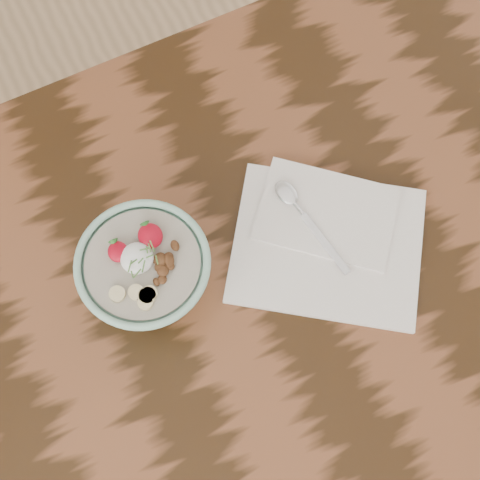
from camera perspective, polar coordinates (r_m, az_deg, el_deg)
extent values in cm
cube|color=black|center=(98.20, 3.19, -3.63)|extent=(160.00, 90.00, 4.00)
cylinder|color=#4C2D19|center=(169.54, 19.18, 14.35)|extent=(7.00, 7.00, 71.00)
cylinder|color=#91C3AC|center=(96.21, -7.60, -3.63)|extent=(7.88, 7.88, 1.13)
torus|color=#91C3AC|center=(87.50, -8.35, -1.95)|extent=(17.91, 17.91, 1.03)
cylinder|color=#B4A995|center=(88.03, -8.30, -2.06)|extent=(15.19, 15.19, 0.94)
ellipsoid|color=white|center=(87.02, -8.78, -1.55)|extent=(4.33, 4.33, 2.38)
ellipsoid|color=#AB071A|center=(87.82, -10.36, -0.99)|extent=(2.67, 2.94, 1.47)
cone|color=#286623|center=(87.98, -10.69, -0.26)|extent=(1.40, 1.03, 1.52)
ellipsoid|color=#AB071A|center=(87.73, -7.66, 0.36)|extent=(3.24, 3.57, 1.78)
cone|color=#286623|center=(88.00, -8.06, 1.23)|extent=(1.40, 1.03, 1.52)
cylinder|color=beige|center=(85.83, -7.90, -4.72)|extent=(2.22, 2.22, 0.70)
cylinder|color=beige|center=(85.62, -8.08, -5.33)|extent=(1.95, 1.95, 0.70)
cylinder|color=beige|center=(86.16, -8.87, -4.42)|extent=(2.04, 2.04, 0.70)
cylinder|color=beige|center=(86.49, -10.43, -4.55)|extent=(2.11, 2.11, 0.70)
cylinder|color=beige|center=(85.87, -7.68, -4.51)|extent=(1.96, 1.96, 0.70)
ellipsoid|color=brown|center=(86.60, -6.85, -2.34)|extent=(2.03, 2.03, 0.85)
ellipsoid|color=brown|center=(86.15, -6.66, -3.35)|extent=(1.67, 1.72, 0.65)
ellipsoid|color=brown|center=(86.34, -6.59, -2.63)|extent=(2.24, 2.24, 0.87)
ellipsoid|color=brown|center=(87.27, -5.57, -0.48)|extent=(1.18, 1.62, 0.88)
ellipsoid|color=brown|center=(86.79, -6.66, -1.68)|extent=(1.64, 1.87, 1.31)
ellipsoid|color=brown|center=(86.95, -7.08, -1.68)|extent=(1.78, 1.84, 0.75)
ellipsoid|color=brown|center=(86.60, -5.96, -2.23)|extent=(1.19, 1.20, 0.86)
ellipsoid|color=brown|center=(86.78, -6.77, -1.62)|extent=(1.75, 1.90, 1.09)
ellipsoid|color=brown|center=(86.60, -6.06, -1.75)|extent=(1.76, 2.09, 1.15)
ellipsoid|color=brown|center=(86.93, -6.13, -1.47)|extent=(1.90, 1.87, 1.05)
ellipsoid|color=brown|center=(86.17, -7.15, -3.57)|extent=(0.82, 1.16, 0.90)
cylinder|color=#4C7E35|center=(85.97, -7.95, -0.81)|extent=(0.42, 1.01, 0.21)
cylinder|color=#4C7E35|center=(85.31, -8.24, -2.24)|extent=(1.07, 1.40, 0.24)
cylinder|color=#4C7E35|center=(86.03, -7.50, -0.52)|extent=(0.22, 1.60, 0.24)
cylinder|color=#4C7E35|center=(85.60, -8.47, -1.76)|extent=(0.94, 0.53, 0.21)
cylinder|color=#4C7E35|center=(85.63, -7.72, -1.39)|extent=(0.98, 0.21, 0.21)
cylinder|color=#4C7E35|center=(85.59, -9.39, -2.22)|extent=(1.11, 1.36, 0.23)
cylinder|color=#4C7E35|center=(86.02, -8.10, -0.76)|extent=(1.45, 0.50, 0.23)
cylinder|color=#4C7E35|center=(85.36, -7.12, -1.70)|extent=(0.40, 1.24, 0.22)
cylinder|color=#4C7E35|center=(86.00, -7.73, -0.66)|extent=(0.37, 1.22, 0.22)
cylinder|color=#4C7E35|center=(85.20, -9.18, -2.93)|extent=(0.30, 1.01, 0.21)
cylinder|color=#4C7E35|center=(85.15, -8.75, -2.82)|extent=(1.35, 0.79, 0.23)
cylinder|color=#4C7E35|center=(85.69, -9.08, -1.85)|extent=(1.15, 0.40, 0.22)
cube|color=white|center=(97.97, 7.45, -0.45)|extent=(34.70, 33.49, 1.04)
cube|color=white|center=(98.84, 7.41, 2.25)|extent=(23.76, 23.23, 0.62)
cube|color=silver|center=(96.62, 7.28, -0.31)|extent=(2.60, 10.89, 0.33)
cylinder|color=silver|center=(98.08, 4.91, 2.84)|extent=(1.06, 2.90, 0.66)
ellipsoid|color=silver|center=(98.74, 3.99, 4.07)|extent=(3.49, 4.71, 0.90)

